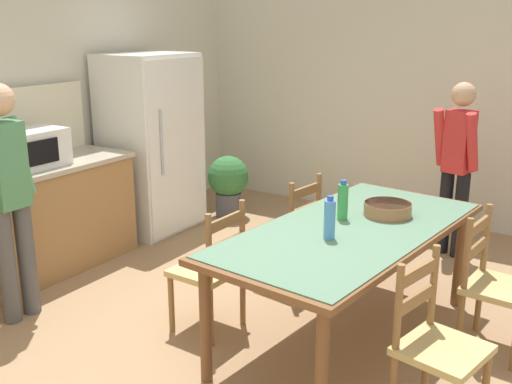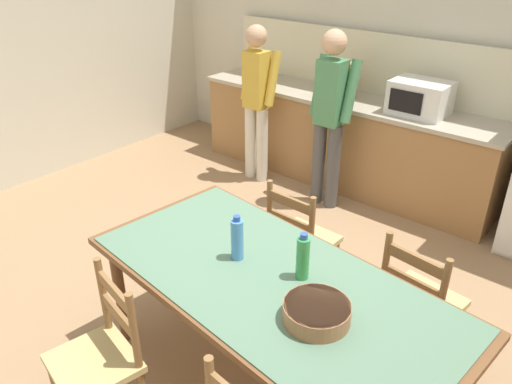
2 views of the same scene
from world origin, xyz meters
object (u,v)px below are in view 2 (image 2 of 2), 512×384
Objects in this scene: dining_table at (271,290)px; person_at_sink at (257,97)px; serving_bowl at (317,311)px; chair_side_far_left at (300,240)px; bottle_near_centre at (237,239)px; chair_side_far_right at (419,302)px; paper_bag at (343,80)px; bottle_off_centre at (303,257)px; chair_side_near_left at (100,358)px; person_at_counter at (330,112)px; microwave at (420,98)px.

dining_table is 2.83m from person_at_sink.
serving_bowl is 0.35× the size of chair_side_far_left.
bottle_near_centre is 0.17× the size of person_at_sink.
chair_side_far_right is at bearing 175.94° from chair_side_far_left.
paper_bag is 2.75m from bottle_near_centre.
bottle_off_centre reaches higher than chair_side_near_left.
chair_side_near_left is 2.92m from person_at_counter.
bottle_near_centre reaches higher than dining_table.
microwave is 1.85× the size of bottle_near_centre.
paper_bag is at bearing 119.07° from serving_bowl.
person_at_sink reaches higher than bottle_off_centre.
person_at_sink reaches higher than chair_side_near_left.
dining_table is (0.37, -2.62, -0.36)m from microwave.
microwave is 1.90m from chair_side_far_left.
paper_bag is 0.22× the size of person_at_counter.
chair_side_far_right is 1.00× the size of chair_side_near_left.
paper_bag is 0.22× the size of person_at_sink.
chair_side_near_left is at bearing 60.83° from chair_side_far_right.
serving_bowl is 0.20× the size of person_at_sink.
bottle_off_centre reaches higher than chair_side_far_left.
person_at_sink reaches higher than dining_table.
person_at_counter is at bearing -70.49° from paper_bag.
paper_bag is at bearing 19.51° from person_at_counter.
chair_side_far_left is (-0.38, 0.83, -0.27)m from dining_table.
chair_side_near_left is at bearing -155.32° from person_at_sink.
bottle_off_centre is 0.84× the size of serving_bowl.
dining_table is 0.96m from chair_side_near_left.
chair_side_far_left is 2.01m from person_at_sink.
paper_bag is 0.40× the size of chair_side_far_left.
bottle_off_centre is 0.30× the size of chair_side_near_left.
serving_bowl is 0.19× the size of person_at_counter.
serving_bowl reaches higher than dining_table.
paper_bag is at bearing 117.02° from bottle_off_centre.
chair_side_near_left is (-0.66, -0.85, -0.47)m from bottle_off_centre.
person_at_counter reaches higher than chair_side_far_right.
chair_side_near_left is (-1.09, -1.47, 0.00)m from chair_side_far_right.
person_at_counter is at bearing 118.81° from bottle_off_centre.
paper_bag is 1.33× the size of bottle_off_centre.
paper_bag is 2.62m from chair_side_far_right.
bottle_off_centre is 0.30× the size of chair_side_far_left.
serving_bowl is at bearing 129.92° from chair_side_far_left.
bottle_near_centre is at bearing -142.67° from person_at_sink.
microwave reaches higher than chair_side_near_left.
serving_bowl is 0.35× the size of chair_side_near_left.
dining_table is at bearing -135.93° from bottle_off_centre.
chair_side_near_left is at bearing -171.31° from person_at_counter.
serving_bowl is at bearing -12.61° from bottle_near_centre.
microwave is 0.81m from person_at_counter.
paper_bag is 3.13m from serving_bowl.
chair_side_far_right is at bearing -47.74° from paper_bag.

